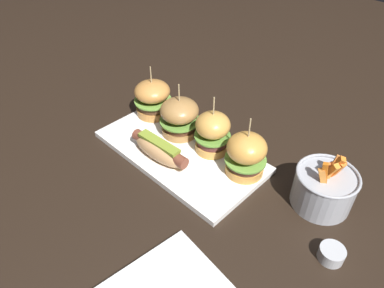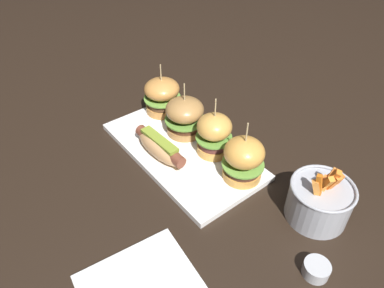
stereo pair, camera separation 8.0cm
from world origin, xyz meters
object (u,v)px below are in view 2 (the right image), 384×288
at_px(slider_center_right, 214,134).
at_px(slider_far_right, 244,159).
at_px(slider_center_left, 185,116).
at_px(fries_bucket, 319,200).
at_px(slider_far_left, 162,96).
at_px(sauce_ramekin, 316,269).
at_px(platter_main, 182,150).
at_px(hot_dog, 160,147).

bearing_deg(slider_center_right, slider_far_right, -3.31).
bearing_deg(slider_center_left, fries_bucket, 7.60).
bearing_deg(slider_center_right, slider_far_left, 179.30).
relative_size(slider_center_right, sauce_ramekin, 3.18).
bearing_deg(slider_far_left, slider_center_left, -4.60).
bearing_deg(platter_main, slider_center_left, 135.80).
distance_m(slider_center_left, sauce_ramekin, 0.46).
bearing_deg(slider_center_right, slider_center_left, -176.46).
relative_size(slider_center_left, fries_bucket, 1.07).
relative_size(slider_center_right, fries_bucket, 1.12).
xyz_separation_m(slider_far_right, sauce_ramekin, (0.24, -0.06, -0.05)).
bearing_deg(fries_bucket, slider_far_left, -175.23).
height_order(platter_main, fries_bucket, fries_bucket).
bearing_deg(sauce_ramekin, slider_far_right, 166.76).
bearing_deg(hot_dog, platter_main, 79.36).
relative_size(hot_dog, sauce_ramekin, 3.49).
height_order(slider_center_right, slider_far_right, slider_center_right).
bearing_deg(slider_far_left, slider_far_right, -1.54).
bearing_deg(slider_far_right, sauce_ramekin, -13.24).
relative_size(slider_far_left, slider_center_left, 1.00).
xyz_separation_m(slider_far_left, slider_far_right, (0.32, -0.01, 0.00)).
bearing_deg(fries_bucket, sauce_ramekin, -52.92).
xyz_separation_m(hot_dog, slider_center_left, (-0.04, 0.10, 0.02)).
xyz_separation_m(hot_dog, slider_center_right, (0.07, 0.11, 0.03)).
distance_m(platter_main, fries_bucket, 0.34).
xyz_separation_m(platter_main, sauce_ramekin, (0.40, -0.01, 0.01)).
distance_m(slider_far_left, slider_center_left, 0.11).
relative_size(slider_center_left, slider_center_right, 0.95).
distance_m(hot_dog, slider_far_left, 0.19).
height_order(slider_far_left, slider_far_right, slider_far_right).
bearing_deg(platter_main, slider_far_right, 16.77).
bearing_deg(slider_far_right, slider_center_right, 176.69).
relative_size(slider_far_right, fries_bucket, 1.11).
distance_m(slider_far_right, fries_bucket, 0.17).
bearing_deg(slider_far_right, hot_dog, -148.64).
xyz_separation_m(platter_main, hot_dog, (-0.01, -0.06, 0.03)).
distance_m(platter_main, slider_center_left, 0.09).
xyz_separation_m(platter_main, slider_center_left, (-0.05, 0.05, 0.06)).
xyz_separation_m(platter_main, slider_center_right, (0.06, 0.05, 0.06)).
bearing_deg(slider_center_left, slider_far_right, 0.14).
xyz_separation_m(hot_dog, slider_far_left, (-0.15, 0.11, 0.02)).
relative_size(hot_dog, fries_bucket, 1.23).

